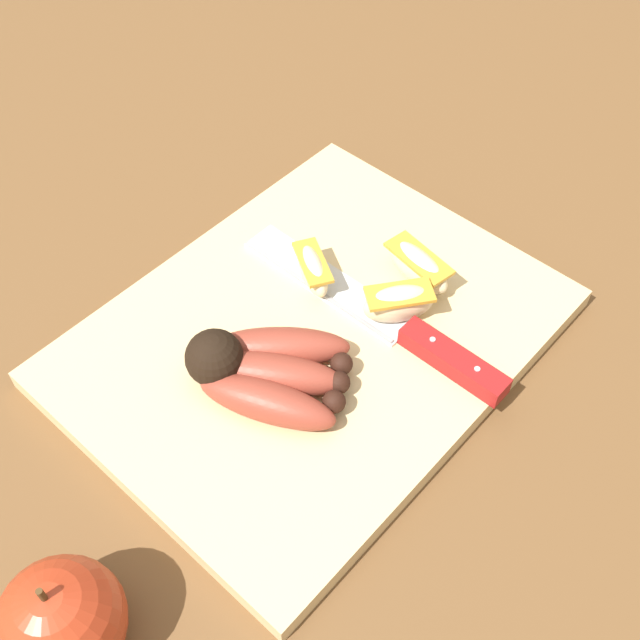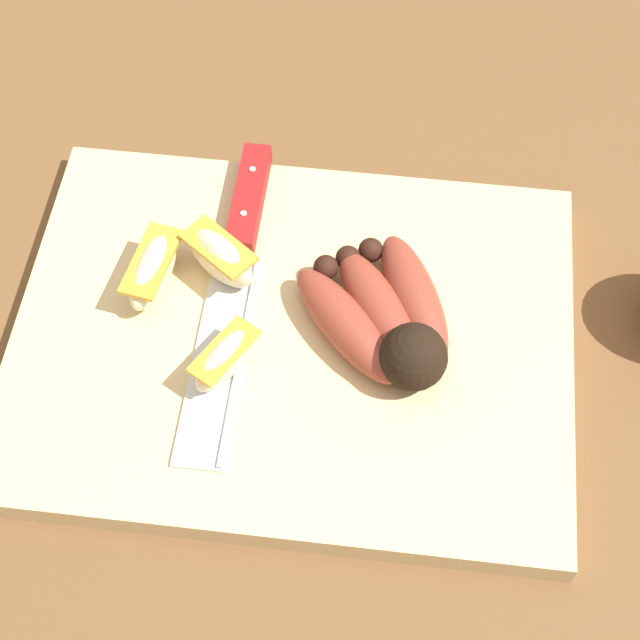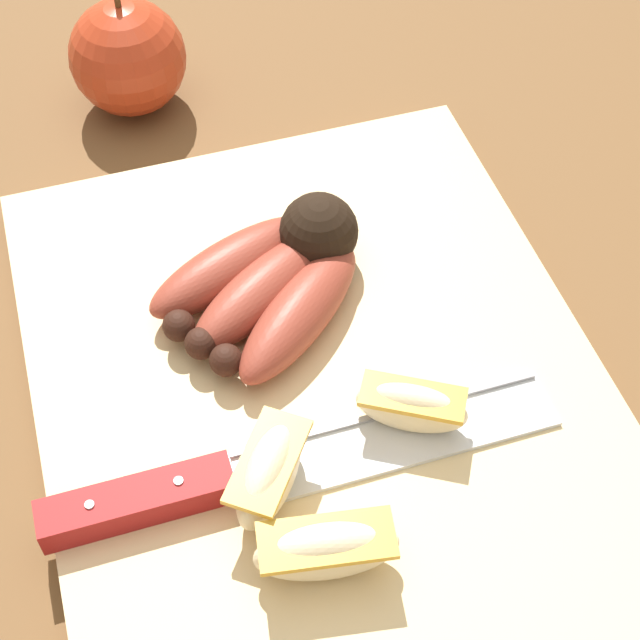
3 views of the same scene
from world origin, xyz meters
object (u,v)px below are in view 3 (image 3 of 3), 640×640
at_px(banana_bunch, 274,278).
at_px(apple_wedge_near, 412,407).
at_px(chefs_knife, 230,478).
at_px(apple_wedge_middle, 269,473).
at_px(whole_apple, 128,57).
at_px(apple_wedge_far, 327,550).

xyz_separation_m(banana_bunch, apple_wedge_near, (-0.11, -0.05, -0.00)).
bearing_deg(chefs_knife, banana_bunch, -26.10).
bearing_deg(apple_wedge_near, banana_bunch, 22.72).
xyz_separation_m(apple_wedge_middle, whole_apple, (0.36, 0.01, 0.00)).
distance_m(apple_wedge_middle, apple_wedge_far, 0.05).
distance_m(apple_wedge_middle, whole_apple, 0.36).
relative_size(banana_bunch, apple_wedge_far, 1.92).
bearing_deg(apple_wedge_middle, banana_bunch, -16.74).
height_order(banana_bunch, apple_wedge_far, banana_bunch).
bearing_deg(apple_wedge_far, chefs_knife, 30.32).
height_order(apple_wedge_near, apple_wedge_middle, apple_wedge_middle).
relative_size(chefs_knife, whole_apple, 2.92).
relative_size(banana_bunch, apple_wedge_middle, 2.18).
bearing_deg(whole_apple, apple_wedge_near, -165.03).
bearing_deg(apple_wedge_near, whole_apple, 14.97).
xyz_separation_m(apple_wedge_near, whole_apple, (0.34, 0.09, 0.00)).
xyz_separation_m(banana_bunch, whole_apple, (0.23, 0.04, 0.00)).
height_order(apple_wedge_near, whole_apple, whole_apple).
height_order(banana_bunch, chefs_knife, banana_bunch).
xyz_separation_m(chefs_knife, apple_wedge_far, (-0.06, -0.03, 0.01)).
distance_m(chefs_knife, apple_wedge_middle, 0.03).
distance_m(apple_wedge_far, whole_apple, 0.40).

